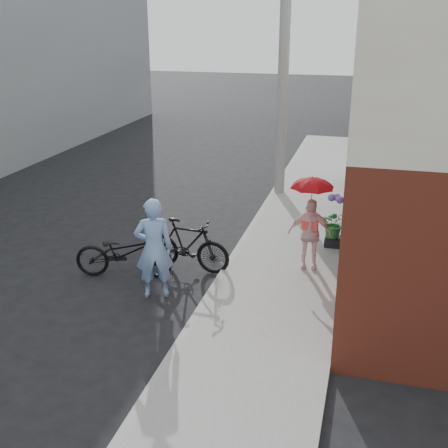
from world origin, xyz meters
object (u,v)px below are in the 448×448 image
at_px(officer, 154,248).
at_px(planter, 333,241).
at_px(utility_pole, 284,66).
at_px(bike_left, 124,253).
at_px(bike_right, 187,245).
at_px(kimono_woman, 309,233).

xyz_separation_m(officer, planter, (2.90, 2.89, -0.70)).
distance_m(utility_pole, bike_left, 6.88).
relative_size(bike_left, bike_right, 1.07).
distance_m(bike_left, kimono_woman, 3.56).
bearing_deg(bike_left, officer, -136.03).
bearing_deg(bike_left, kimono_woman, -83.94).
bearing_deg(planter, kimono_woman, -107.80).
bearing_deg(bike_left, utility_pole, -30.64).
bearing_deg(bike_left, planter, -70.39).
bearing_deg(planter, bike_right, -147.75).
bearing_deg(kimono_woman, planter, 65.47).
xyz_separation_m(utility_pole, kimono_woman, (1.38, -4.76, -2.68)).
distance_m(officer, kimono_woman, 3.02).
bearing_deg(bike_right, officer, 175.25).
bearing_deg(bike_right, bike_left, 124.36).
relative_size(bike_left, planter, 5.29).
height_order(utility_pole, planter, utility_pole).
height_order(bike_right, kimono_woman, kimono_woman).
xyz_separation_m(kimono_woman, planter, (0.39, 1.21, -0.60)).
distance_m(officer, planter, 4.15).
height_order(officer, bike_left, officer).
height_order(bike_left, planter, bike_left).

